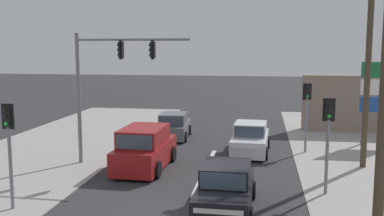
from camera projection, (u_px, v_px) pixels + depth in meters
name	position (u px, v px, depth m)	size (l,w,h in m)	color
ground_plane	(184.00, 216.00, 14.43)	(140.00, 140.00, 0.00)	#303033
lane_dash_mid	(197.00, 187.00, 17.36)	(0.20, 2.40, 0.01)	silver
lane_dash_far	(212.00, 156.00, 22.26)	(0.20, 2.40, 0.01)	silver
kerb_left_verge	(9.00, 170.00, 19.65)	(8.00, 40.00, 0.02)	#A39E99
utility_pole_foreground_right	(381.00, 61.00, 10.37)	(3.78, 0.42, 9.40)	#4C3D2B
utility_pole_midground_right	(366.00, 40.00, 19.45)	(3.78, 0.41, 10.64)	#4C3D2B
traffic_signal_mast	(105.00, 74.00, 20.21)	(5.29, 0.48, 6.00)	slate
pedestal_signal_right_kerb	(328.00, 130.00, 16.20)	(0.44, 0.29, 3.56)	slate
pedestal_signal_left_kerb	(9.00, 138.00, 14.67)	(0.44, 0.29, 3.56)	slate
pedestal_signal_far_median	(307.00, 106.00, 22.72)	(0.44, 0.30, 3.56)	slate
shopping_plaza_sign	(381.00, 91.00, 24.40)	(2.10, 0.16, 4.60)	slate
hatchback_receding_far	(174.00, 126.00, 26.57)	(1.93, 3.71, 1.53)	slate
sedan_crossing_left	(226.00, 189.00, 14.86)	(1.95, 4.27, 1.56)	black
suv_kerbside_parked	(145.00, 149.00, 19.88)	(2.17, 4.59, 1.90)	maroon
sedan_oncoming_near	(250.00, 139.00, 22.90)	(2.04, 4.31, 1.56)	silver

